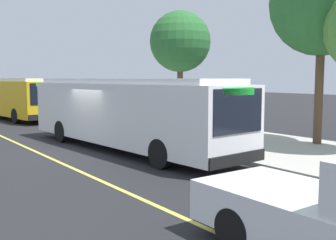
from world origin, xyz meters
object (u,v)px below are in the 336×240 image
(transit_bus_main, at_px, (126,111))
(transit_bus_second, at_px, (12,97))
(waiting_bench, at_px, (200,125))
(route_sign_post, at_px, (186,102))
(pedestrian_commuter, at_px, (218,123))

(transit_bus_main, xyz_separation_m, transit_bus_second, (-16.31, -0.13, -0.00))
(waiting_bench, bearing_deg, route_sign_post, -52.85)
(route_sign_post, xyz_separation_m, pedestrian_commuter, (1.16, 0.76, -0.84))
(waiting_bench, relative_size, route_sign_post, 0.57)
(waiting_bench, height_order, pedestrian_commuter, pedestrian_commuter)
(waiting_bench, distance_m, pedestrian_commuter, 3.26)
(transit_bus_main, xyz_separation_m, pedestrian_commuter, (2.14, 3.17, -0.50))
(route_sign_post, bearing_deg, transit_bus_second, -171.63)
(pedestrian_commuter, bearing_deg, waiting_bench, 152.64)
(waiting_bench, bearing_deg, transit_bus_second, -162.94)
(transit_bus_second, height_order, waiting_bench, transit_bus_second)
(waiting_bench, relative_size, pedestrian_commuter, 0.95)
(waiting_bench, bearing_deg, transit_bus_main, -81.14)
(route_sign_post, distance_m, pedestrian_commuter, 1.62)
(transit_bus_second, bearing_deg, route_sign_post, 8.37)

